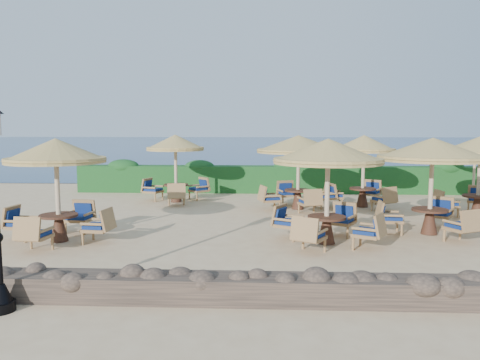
% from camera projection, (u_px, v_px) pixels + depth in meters
% --- Properties ---
extents(ground, '(120.00, 120.00, 0.00)m').
position_uv_depth(ground, '(284.00, 226.00, 13.99)').
color(ground, '#D7B788').
rests_on(ground, ground).
extents(sea, '(160.00, 160.00, 0.00)m').
position_uv_depth(sea, '(266.00, 144.00, 83.47)').
color(sea, '#0C234E').
rests_on(sea, ground).
extents(hedge, '(18.00, 0.90, 1.20)m').
position_uv_depth(hedge, '(277.00, 179.00, 21.07)').
color(hedge, '#15411A').
rests_on(hedge, ground).
extents(stone_wall, '(15.00, 0.65, 0.44)m').
position_uv_depth(stone_wall, '(300.00, 290.00, 7.81)').
color(stone_wall, brown).
rests_on(stone_wall, ground).
extents(extra_parasol, '(2.30, 2.30, 2.41)m').
position_uv_depth(extra_parasol, '(476.00, 147.00, 18.53)').
color(extra_parasol, beige).
rests_on(extra_parasol, ground).
extents(cafe_set_0, '(2.86, 2.86, 2.65)m').
position_uv_depth(cafe_set_0, '(57.00, 174.00, 11.86)').
color(cafe_set_0, beige).
rests_on(cafe_set_0, ground).
extents(cafe_set_1, '(2.78, 2.78, 2.65)m').
position_uv_depth(cafe_set_1, '(328.00, 172.00, 11.62)').
color(cafe_set_1, beige).
rests_on(cafe_set_1, ground).
extents(cafe_set_2, '(2.94, 2.94, 2.65)m').
position_uv_depth(cafe_set_2, '(432.00, 164.00, 12.66)').
color(cafe_set_2, beige).
rests_on(cafe_set_2, ground).
extents(cafe_set_3, '(2.72, 2.63, 2.65)m').
position_uv_depth(cafe_set_3, '(176.00, 157.00, 18.26)').
color(cafe_set_3, beige).
rests_on(cafe_set_3, ground).
extents(cafe_set_4, '(3.00, 3.00, 2.65)m').
position_uv_depth(cafe_set_4, '(298.00, 157.00, 16.63)').
color(cafe_set_4, beige).
rests_on(cafe_set_4, ground).
extents(cafe_set_5, '(2.55, 2.77, 2.65)m').
position_uv_depth(cafe_set_5, '(363.00, 159.00, 17.10)').
color(cafe_set_5, beige).
rests_on(cafe_set_5, ground).
extents(cafe_set_6, '(2.71, 2.76, 2.65)m').
position_uv_depth(cafe_set_6, '(480.00, 161.00, 15.23)').
color(cafe_set_6, beige).
rests_on(cafe_set_6, ground).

